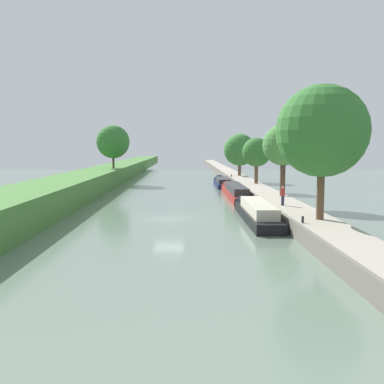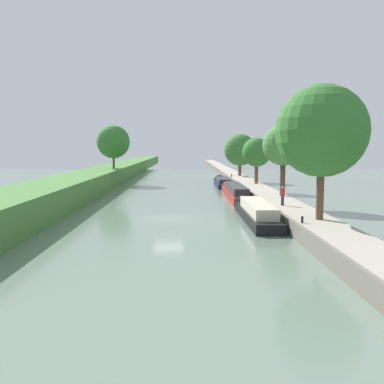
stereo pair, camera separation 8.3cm
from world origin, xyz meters
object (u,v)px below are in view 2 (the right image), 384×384
mooring_bollard_far (232,175)px  narrowboat_black (255,212)px  narrowboat_red (235,192)px  narrowboat_navy (222,182)px  mooring_bollard_near (302,220)px  person_walking (283,195)px

mooring_bollard_far → narrowboat_black: bearing=-92.9°
narrowboat_black → narrowboat_red: narrowboat_black is taller
narrowboat_navy → mooring_bollard_near: mooring_bollard_near is taller
mooring_bollard_far → person_walking: bearing=-89.0°
narrowboat_navy → mooring_bollard_near: 39.84m
narrowboat_black → narrowboat_navy: (-0.13, 31.86, -0.13)m
mooring_bollard_near → narrowboat_red: bearing=94.0°
narrowboat_black → person_walking: size_ratio=8.46×
narrowboat_black → mooring_bollard_near: (1.85, -7.92, 0.64)m
narrowboat_navy → person_walking: (2.58, -31.06, 1.41)m
narrowboat_black → narrowboat_navy: bearing=90.2°
narrowboat_red → mooring_bollard_near: size_ratio=37.52×
person_walking → mooring_bollard_near: 8.77m
person_walking → mooring_bollard_near: bearing=-93.9°
narrowboat_navy → mooring_bollard_near: size_ratio=25.80×
narrowboat_red → person_walking: bearing=-81.7°
mooring_bollard_near → mooring_bollard_far: size_ratio=1.00×
narrowboat_red → mooring_bollard_near: (1.71, -24.51, 0.64)m
narrowboat_navy → person_walking: bearing=-85.3°
person_walking → mooring_bollard_far: 36.11m
mooring_bollard_near → mooring_bollard_far: bearing=90.0°
narrowboat_black → person_walking: 2.88m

